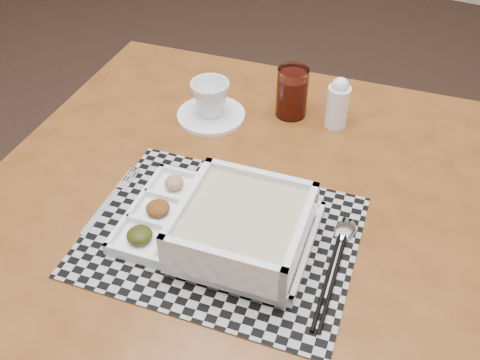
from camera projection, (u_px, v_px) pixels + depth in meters
name	position (u px, v px, depth m)	size (l,w,h in m)	color
floor	(144.00, 222.00, 1.92)	(5.00, 5.00, 0.00)	#301E18
dining_table	(236.00, 218.00, 1.05)	(1.06, 1.06, 0.71)	#592B10
placemat	(221.00, 236.00, 0.91)	(0.45, 0.35, 0.00)	#9899A0
serving_tray	(235.00, 229.00, 0.87)	(0.35, 0.26, 0.09)	white
fork	(113.00, 198.00, 0.98)	(0.04, 0.19, 0.00)	silver
spoon	(344.00, 235.00, 0.91)	(0.04, 0.18, 0.01)	silver
chopsticks	(333.00, 270.00, 0.85)	(0.05, 0.24, 0.01)	black
saucer	(211.00, 115.00, 1.17)	(0.15, 0.15, 0.01)	white
cup	(210.00, 98.00, 1.14)	(0.08, 0.08, 0.08)	white
juice_glass	(292.00, 94.00, 1.15)	(0.07, 0.07, 0.11)	white
creamer_bottle	(338.00, 103.00, 1.12)	(0.05, 0.05, 0.11)	white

